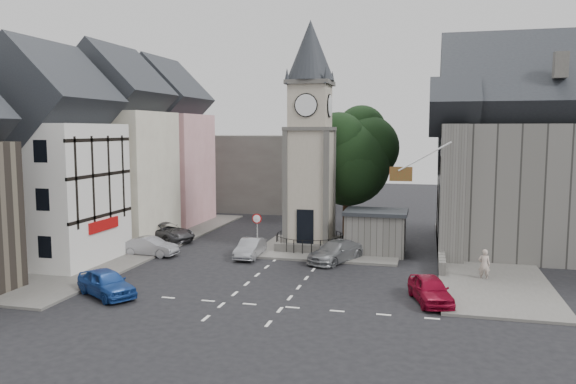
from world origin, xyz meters
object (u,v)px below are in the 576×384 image
(clock_tower, at_px, (310,137))
(car_west_blue, at_px, (106,283))
(pedestrian, at_px, (484,265))
(car_east_red, at_px, (430,289))
(stone_shelter, at_px, (376,232))

(clock_tower, relative_size, car_west_blue, 3.92)
(car_west_blue, xyz_separation_m, pedestrian, (19.34, 8.00, 0.21))
(clock_tower, height_order, car_west_blue, clock_tower)
(car_east_red, distance_m, pedestrian, 5.84)
(clock_tower, xyz_separation_m, car_east_red, (8.50, -10.99, -7.45))
(car_west_blue, relative_size, pedestrian, 2.26)
(car_east_red, bearing_deg, pedestrian, 42.87)
(stone_shelter, bearing_deg, car_west_blue, -133.13)
(car_east_red, relative_size, pedestrian, 2.15)
(stone_shelter, relative_size, pedestrian, 2.34)
(car_east_red, xyz_separation_m, pedestrian, (3.00, 5.00, 0.25))
(clock_tower, bearing_deg, pedestrian, -27.52)
(car_west_blue, bearing_deg, clock_tower, 2.88)
(car_west_blue, bearing_deg, car_east_red, -47.44)
(clock_tower, bearing_deg, car_west_blue, -119.28)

